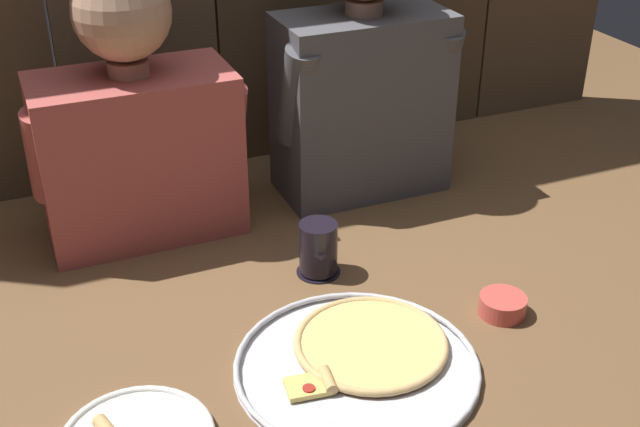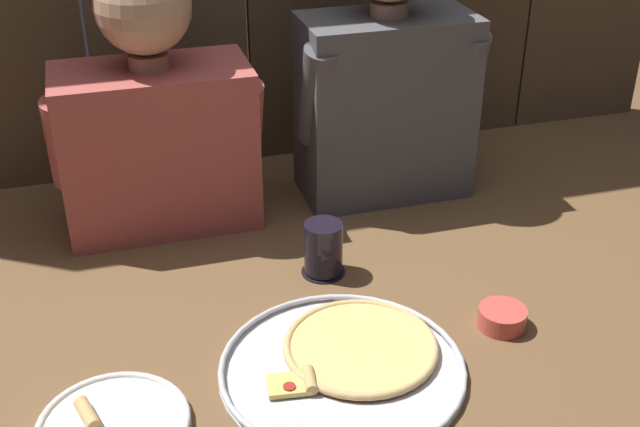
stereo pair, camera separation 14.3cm
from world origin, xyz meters
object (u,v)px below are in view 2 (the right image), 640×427
at_px(dinner_plate, 113,425).
at_px(drinking_glass, 323,249).
at_px(diner_left, 154,108).
at_px(pizza_tray, 349,360).
at_px(diner_right, 387,65).
at_px(dipping_bowl, 502,317).

distance_m(dinner_plate, drinking_glass, 0.53).
distance_m(dinner_plate, diner_left, 0.69).
distance_m(pizza_tray, drinking_glass, 0.28).
bearing_deg(diner_right, dipping_bowl, -87.78).
xyz_separation_m(dinner_plate, dipping_bowl, (0.68, 0.07, 0.01)).
distance_m(pizza_tray, diner_right, 0.70).
bearing_deg(dinner_plate, dipping_bowl, 5.64).
bearing_deg(diner_right, drinking_glass, -127.59).
distance_m(dinner_plate, dipping_bowl, 0.68).
height_order(pizza_tray, diner_left, diner_left).
bearing_deg(pizza_tray, diner_right, 64.95).
xyz_separation_m(pizza_tray, diner_left, (-0.23, 0.58, 0.25)).
relative_size(dipping_bowl, diner_right, 0.13).
bearing_deg(dipping_bowl, diner_left, 133.33).
height_order(drinking_glass, diner_right, diner_right).
relative_size(pizza_tray, diner_right, 0.64).
distance_m(drinking_glass, diner_right, 0.45).
bearing_deg(drinking_glass, dipping_bowl, -45.11).
bearing_deg(drinking_glass, dinner_plate, -142.84).
distance_m(drinking_glass, dipping_bowl, 0.36).
relative_size(dinner_plate, diner_right, 0.36).
bearing_deg(dipping_bowl, drinking_glass, 134.89).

